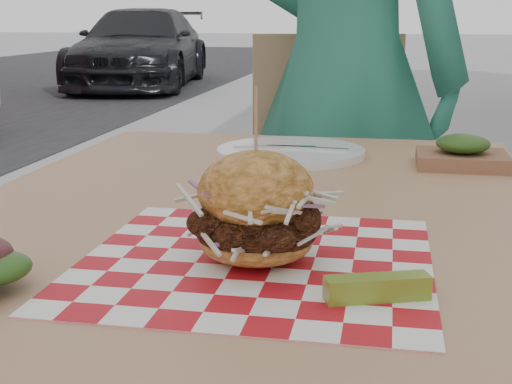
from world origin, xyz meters
TOP-DOWN VIEW (x-y plane):
  - diner at (-0.20, 1.10)m, footprint 0.74×0.63m
  - car_dark at (-3.60, 9.18)m, footprint 2.02×3.96m
  - patio_table at (-0.26, 0.20)m, footprint 0.80×1.20m
  - patio_chair at (-0.28, 1.23)m, footprint 0.50×0.51m
  - paper_liner at (-0.21, 0.01)m, footprint 0.36×0.36m
  - sandwich at (-0.21, 0.01)m, footprint 0.16×0.16m
  - pickle_spear at (-0.09, -0.08)m, footprint 0.10×0.05m
  - place_setting at (-0.26, 0.58)m, footprint 0.27×0.27m
  - kraft_tray at (0.04, 0.54)m, footprint 0.15×0.12m

SIDE VIEW (x-z plane):
  - car_dark at x=-3.60m, z-range 0.00..1.10m
  - patio_chair at x=-0.28m, z-range 0.08..1.03m
  - patio_table at x=-0.26m, z-range 0.30..1.05m
  - paper_liner at x=-0.21m, z-range 0.75..0.75m
  - place_setting at x=-0.26m, z-range 0.75..0.77m
  - pickle_spear at x=-0.09m, z-range 0.75..0.77m
  - kraft_tray at x=0.04m, z-range 0.74..0.80m
  - sandwich at x=-0.21m, z-range 0.71..0.89m
  - diner at x=-0.20m, z-range 0.00..1.72m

